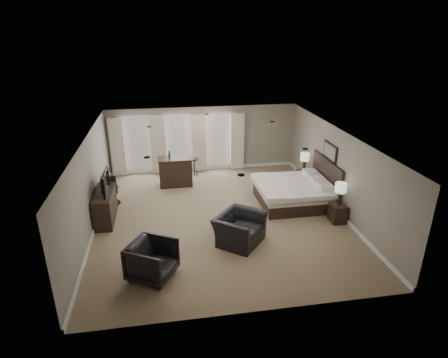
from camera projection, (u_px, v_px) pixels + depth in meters
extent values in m
cube|color=#7C6B4F|center=(220.00, 217.00, 11.65)|extent=(7.60, 8.60, 0.04)
cube|color=silver|center=(219.00, 136.00, 10.67)|extent=(7.60, 8.60, 0.04)
cube|color=gray|center=(203.00, 139.00, 15.04)|extent=(7.50, 0.04, 2.60)
cube|color=gray|center=(253.00, 259.00, 7.28)|extent=(7.50, 0.04, 2.60)
cube|color=gray|center=(89.00, 186.00, 10.59)|extent=(0.04, 8.50, 2.60)
cube|color=gray|center=(338.00, 171.00, 11.73)|extent=(0.04, 8.50, 2.60)
cube|color=silver|center=(137.00, 144.00, 14.60)|extent=(1.15, 0.04, 2.05)
cube|color=silver|center=(179.00, 142.00, 14.85)|extent=(1.15, 0.04, 2.05)
cube|color=silver|center=(218.00, 140.00, 15.09)|extent=(1.15, 0.04, 2.05)
cube|color=beige|center=(118.00, 147.00, 14.41)|extent=(0.55, 0.12, 2.30)
cube|color=beige|center=(158.00, 145.00, 14.64)|extent=(0.55, 0.12, 2.30)
cube|color=beige|center=(199.00, 143.00, 14.89)|extent=(0.55, 0.12, 2.30)
cube|color=beige|center=(237.00, 142.00, 15.12)|extent=(0.55, 0.12, 2.30)
cube|color=silver|center=(294.00, 183.00, 12.30)|extent=(2.31, 2.20, 1.47)
cube|color=black|center=(338.00, 213.00, 11.29)|extent=(0.41, 0.51, 0.55)
cube|color=black|center=(303.00, 178.00, 13.94)|extent=(0.40, 0.49, 0.54)
cube|color=beige|center=(340.00, 194.00, 11.05)|extent=(0.34, 0.34, 0.70)
cube|color=beige|center=(305.00, 162.00, 13.70)|extent=(0.34, 0.34, 0.69)
cube|color=slate|center=(330.00, 152.00, 12.09)|extent=(0.04, 0.96, 0.56)
cube|color=black|center=(105.00, 206.00, 11.30)|extent=(0.52, 1.60, 0.93)
imported|color=black|center=(103.00, 190.00, 11.10)|extent=(0.63, 1.09, 0.14)
imported|color=black|center=(239.00, 224.00, 10.11)|extent=(1.43, 1.50, 1.10)
imported|color=black|center=(152.00, 259.00, 8.69)|extent=(1.27, 1.29, 1.00)
cube|color=black|center=(176.00, 172.00, 13.77)|extent=(1.23, 0.64, 1.07)
cube|color=black|center=(166.00, 175.00, 13.79)|extent=(0.49, 0.49, 0.81)
cube|color=black|center=(194.00, 167.00, 14.73)|extent=(0.41, 0.41, 0.71)
cube|color=black|center=(110.00, 189.00, 12.29)|extent=(0.58, 0.58, 1.09)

